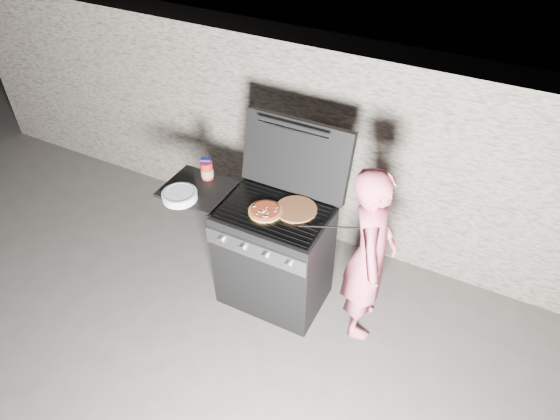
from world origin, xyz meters
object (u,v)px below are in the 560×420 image
at_px(pizza_topped, 265,211).
at_px(sauce_jar, 207,170).
at_px(gas_grill, 247,247).
at_px(person, 370,255).

xyz_separation_m(pizza_topped, sauce_jar, (-0.61, 0.17, 0.05)).
bearing_deg(sauce_jar, pizza_topped, -15.80).
relative_size(gas_grill, pizza_topped, 5.38).
height_order(pizza_topped, sauce_jar, sauce_jar).
bearing_deg(sauce_jar, gas_grill, -19.27).
bearing_deg(pizza_topped, person, 7.70).
distance_m(pizza_topped, person, 0.81).
xyz_separation_m(sauce_jar, person, (1.39, -0.07, -0.25)).
xyz_separation_m(gas_grill, pizza_topped, (0.20, -0.03, 0.47)).
relative_size(gas_grill, sauce_jar, 9.14).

